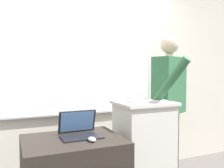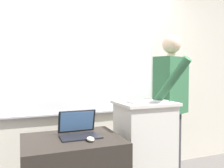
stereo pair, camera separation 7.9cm
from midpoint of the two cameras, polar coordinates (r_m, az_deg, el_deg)
back_wall at (r=3.02m, az=-6.41°, el=4.49°), size 6.40×0.17×2.84m
lectern_podium at (r=2.61m, az=8.71°, el=-15.34°), size 0.58×0.49×1.02m
person_presenter at (r=2.80m, az=14.86°, el=-3.60°), size 0.60×0.69×1.75m
laptop at (r=2.14m, az=-7.01°, el=-10.44°), size 0.34×0.28×0.22m
wireless_keyboard at (r=2.45m, az=9.53°, el=-4.16°), size 0.41×0.15×0.02m
computer_mouse_by_laptop at (r=1.97m, az=-4.05°, el=-13.08°), size 0.06×0.10×0.03m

